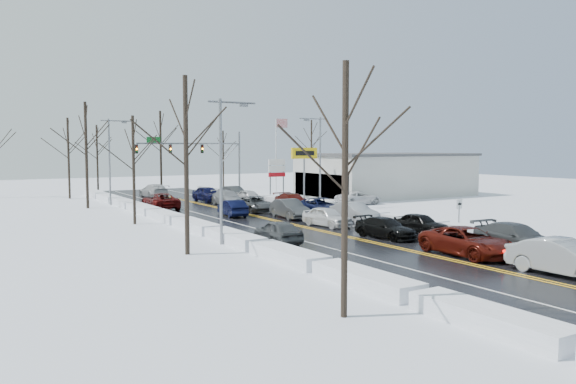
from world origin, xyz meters
TOP-DOWN VIEW (x-y plane):
  - ground at (0.00, 0.00)m, footprint 160.00×160.00m
  - road_surface at (0.00, 2.00)m, footprint 14.00×84.00m
  - snow_bank_left at (-7.60, 2.00)m, footprint 1.54×72.00m
  - snow_bank_right at (7.60, 2.00)m, footprint 1.54×72.00m
  - traffic_signal_mast at (3.45, 27.99)m, footprint 13.28×0.39m
  - tires_plus_sign at (10.50, 15.99)m, footprint 3.20×0.34m
  - used_vehicles_sign at (10.50, 22.00)m, footprint 2.20×0.22m
  - speed_limit_sign at (8.20, -8.00)m, footprint 0.55×0.09m
  - flagpole at (15.17, 30.00)m, footprint 1.87×1.20m
  - dealership_building at (23.98, 18.00)m, footprint 20.40×12.40m
  - streetlight_ne at (8.30, 10.00)m, footprint 3.20×0.25m
  - streetlight_sw at (-8.30, -4.00)m, footprint 3.20×0.25m
  - streetlight_nw at (-8.30, 24.00)m, footprint 3.20×0.25m
  - tree_left_a at (-11.00, -20.00)m, footprint 3.60×3.60m
  - tree_left_b at (-11.50, -6.00)m, footprint 4.00×4.00m
  - tree_left_c at (-10.50, 8.00)m, footprint 3.40×3.40m
  - tree_left_d at (-11.20, 22.00)m, footprint 4.20×4.20m
  - tree_left_e at (-10.80, 34.00)m, footprint 3.80×3.80m
  - tree_far_b at (-6.00, 41.00)m, footprint 3.60×3.60m
  - tree_far_c at (2.00, 39.00)m, footprint 4.40×4.40m
  - tree_far_d at (12.00, 40.50)m, footprint 3.40×3.40m
  - tree_far_e at (28.00, 41.00)m, footprint 4.20×4.20m
  - queued_car_1 at (1.71, -20.18)m, footprint 2.06×5.30m
  - queued_car_2 at (1.72, -14.44)m, footprint 2.87×5.82m
  - queued_car_3 at (1.87, -7.43)m, footprint 2.34×4.85m
  - queued_car_4 at (1.71, -0.88)m, footprint 2.30×4.60m
  - queued_car_5 at (1.86, 4.85)m, footprint 2.13×5.02m
  - queued_car_6 at (1.71, 10.81)m, footprint 2.53×5.23m
  - queued_car_7 at (1.94, 17.39)m, footprint 2.33×5.33m
  - queued_car_8 at (1.69, 22.14)m, footprint 2.22×5.10m
  - queued_car_11 at (5.25, -14.94)m, footprint 2.70×5.68m
  - queued_car_12 at (5.45, -6.99)m, footprint 2.06×4.27m
  - queued_car_13 at (5.07, 0.06)m, footprint 1.77×4.85m
  - queued_car_14 at (5.18, 4.89)m, footprint 2.86×5.80m
  - queued_car_15 at (5.39, 10.08)m, footprint 2.79×5.65m
  - queued_car_16 at (5.10, 18.70)m, footprint 1.99×4.27m
  - queued_car_17 at (5.44, 23.23)m, footprint 2.24×4.80m
  - oncoming_car_0 at (-1.65, 8.77)m, footprint 2.06×4.53m
  - oncoming_car_1 at (-5.30, 17.43)m, footprint 2.92×5.86m
  - oncoming_car_2 at (-1.82, 30.36)m, footprint 2.36×5.67m
  - oncoming_car_3 at (-5.31, -5.48)m, footprint 2.07×4.51m
  - parked_car_0 at (14.04, 10.86)m, footprint 5.11×2.38m
  - parked_car_1 at (17.01, 16.00)m, footprint 2.92×5.95m
  - parked_car_2 at (15.14, 22.37)m, footprint 1.95×4.67m

SIDE VIEW (x-z plane):
  - ground at x=0.00m, z-range 0.00..0.00m
  - snow_bank_left at x=-7.60m, z-range -0.34..0.34m
  - snow_bank_right at x=7.60m, z-range -0.34..0.34m
  - queued_car_1 at x=1.71m, z-range -0.86..0.86m
  - queued_car_2 at x=1.72m, z-range -0.79..0.79m
  - queued_car_3 at x=1.87m, z-range -0.68..0.68m
  - queued_car_4 at x=1.71m, z-range -0.75..0.75m
  - queued_car_5 at x=1.86m, z-range -0.81..0.81m
  - queued_car_6 at x=1.71m, z-range -0.72..0.72m
  - queued_car_7 at x=1.94m, z-range -0.76..0.76m
  - queued_car_8 at x=1.69m, z-range -0.86..0.86m
  - queued_car_11 at x=5.25m, z-range -0.80..0.80m
  - queued_car_12 at x=5.45m, z-range -0.70..0.70m
  - queued_car_13 at x=5.07m, z-range -0.79..0.79m
  - queued_car_14 at x=5.18m, z-range -0.79..0.79m
  - queued_car_15 at x=5.39m, z-range -0.79..0.79m
  - queued_car_16 at x=5.10m, z-range -0.71..0.71m
  - queued_car_17 at x=5.44m, z-range -0.76..0.76m
  - oncoming_car_0 at x=-1.65m, z-range -0.72..0.72m
  - oncoming_car_1 at x=-5.30m, z-range -0.80..0.80m
  - oncoming_car_2 at x=-1.82m, z-range -0.82..0.82m
  - oncoming_car_3 at x=-5.31m, z-range -0.75..0.75m
  - parked_car_0 at x=14.04m, z-range -0.71..0.71m
  - parked_car_1 at x=17.01m, z-range -0.83..0.83m
  - parked_car_2 at x=15.14m, z-range -0.79..0.79m
  - road_surface at x=0.00m, z-range 0.00..0.01m
  - speed_limit_sign at x=8.20m, z-range 0.46..2.81m
  - dealership_building at x=23.98m, z-range 0.01..5.31m
  - used_vehicles_sign at x=10.50m, z-range 0.99..5.64m
  - tires_plus_sign at x=10.50m, z-range 1.99..7.99m
  - streetlight_ne at x=8.30m, z-range 0.81..9.81m
  - streetlight_sw at x=-8.30m, z-range 0.81..9.81m
  - streetlight_nw at x=-8.30m, z-range 0.81..9.81m
  - traffic_signal_mast at x=3.45m, z-range 1.48..9.48m
  - flagpole at x=15.17m, z-range 0.93..10.93m
  - tree_left_c at x=-10.50m, z-range 1.69..10.19m
  - tree_far_d at x=12.00m, z-range 1.69..10.19m
  - tree_left_a at x=-11.00m, z-range 1.79..10.79m
  - tree_far_b at x=-6.00m, z-range 1.79..10.79m
  - tree_left_e at x=-10.80m, z-range 1.89..11.39m
  - tree_left_b at x=-11.50m, z-range 1.99..11.99m
  - tree_left_d at x=-11.20m, z-range 2.08..12.58m
  - tree_far_e at x=28.00m, z-range 2.08..12.58m
  - tree_far_c at x=2.00m, z-range 2.18..13.18m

